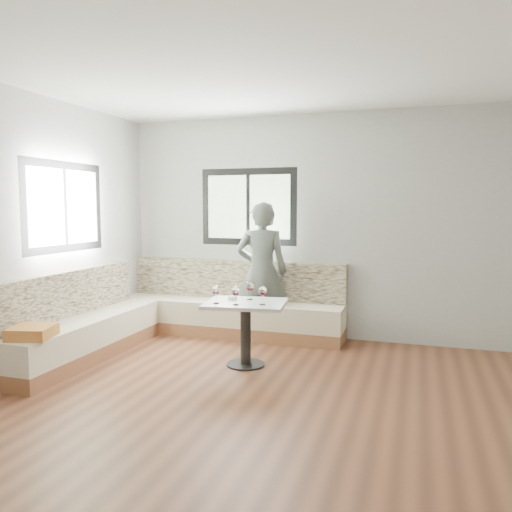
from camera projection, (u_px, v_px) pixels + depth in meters
The scene contains 9 objects.
room at pixel (247, 237), 3.98m from camera, with size 5.01×5.01×2.81m.
banquette at pixel (171, 317), 6.01m from camera, with size 2.90×2.80×0.95m.
table at pixel (246, 318), 5.17m from camera, with size 0.89×0.74×0.67m.
person at pixel (262, 272), 6.14m from camera, with size 0.62×0.41×1.71m, color #565F58.
olive_ramekin at pixel (233, 298), 5.27m from camera, with size 0.10×0.10×0.04m.
wine_glass_a at pixel (216, 290), 5.05m from camera, with size 0.09×0.09×0.19m.
wine_glass_b at pixel (236, 292), 4.97m from camera, with size 0.09×0.09×0.19m.
wine_glass_c at pixel (262, 291), 4.99m from camera, with size 0.09×0.09×0.19m.
wine_glass_d at pixel (250, 287), 5.26m from camera, with size 0.09×0.09×0.19m.
Camera 1 is at (1.22, -3.67, 1.65)m, focal length 35.00 mm.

